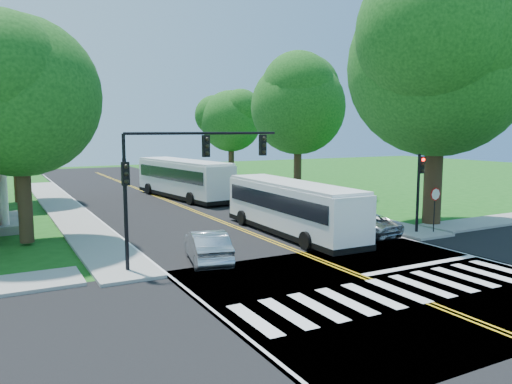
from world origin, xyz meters
TOP-DOWN VIEW (x-y plane):
  - ground at (0.00, 0.00)m, footprint 140.00×140.00m
  - road at (0.00, 18.00)m, footprint 14.00×96.00m
  - cross_road at (0.00, 0.00)m, footprint 60.00×12.00m
  - center_line at (0.00, 22.00)m, footprint 0.36×70.00m
  - edge_line_w at (-6.80, 22.00)m, footprint 0.12×70.00m
  - edge_line_e at (6.80, 22.00)m, footprint 0.12×70.00m
  - crosswalk at (0.00, -0.50)m, footprint 12.60×3.00m
  - stop_bar at (3.50, 1.60)m, footprint 6.60×0.40m
  - sidewalk_nw at (-8.30, 25.00)m, footprint 2.60×40.00m
  - sidewalk_ne at (8.30, 25.00)m, footprint 2.60×40.00m
  - tree_ne_big at (11.00, 8.00)m, footprint 10.80×10.80m
  - tree_west_near at (-11.50, 14.00)m, footprint 8.00×8.00m
  - tree_west_far at (-11.00, 30.00)m, footprint 7.60×7.60m
  - tree_east_mid at (11.50, 24.00)m, footprint 8.40×8.40m
  - tree_east_far at (12.50, 40.00)m, footprint 7.20×7.20m
  - signal_nw at (-5.86, 6.43)m, footprint 7.15×0.46m
  - signal_ne at (8.20, 6.44)m, footprint 0.30×0.46m
  - stop_sign at (9.00, 5.98)m, footprint 0.76×0.08m
  - bus_lead at (1.84, 9.78)m, footprint 2.94×11.52m
  - bus_follow at (1.66, 26.85)m, footprint 4.41×12.96m
  - hatchback at (-4.64, 6.49)m, footprint 2.47×4.66m
  - suv at (5.05, 7.66)m, footprint 2.82×4.99m
  - dark_sedan at (5.66, 18.97)m, footprint 2.14×4.71m

SIDE VIEW (x-z plane):
  - ground at x=0.00m, z-range 0.00..0.00m
  - road at x=0.00m, z-range 0.00..0.01m
  - cross_road at x=0.00m, z-range 0.00..0.01m
  - center_line at x=0.00m, z-range 0.01..0.02m
  - edge_line_w at x=-6.80m, z-range 0.01..0.02m
  - edge_line_e at x=6.80m, z-range 0.01..0.02m
  - crosswalk at x=0.00m, z-range 0.01..0.02m
  - stop_bar at x=3.50m, z-range 0.01..0.02m
  - sidewalk_nw at x=-8.30m, z-range 0.00..0.15m
  - sidewalk_ne at x=8.30m, z-range 0.00..0.15m
  - suv at x=5.05m, z-range 0.01..1.33m
  - dark_sedan at x=5.66m, z-range 0.01..1.35m
  - hatchback at x=-4.64m, z-range 0.01..1.47m
  - bus_lead at x=1.84m, z-range 0.09..3.06m
  - bus_follow at x=1.66m, z-range 0.10..3.39m
  - stop_sign at x=9.00m, z-range 0.77..3.30m
  - signal_ne at x=8.20m, z-range 0.76..5.16m
  - signal_nw at x=-5.86m, z-range 1.55..7.21m
  - tree_east_far at x=12.50m, z-range 1.69..12.03m
  - tree_west_far at x=-11.00m, z-range 1.66..12.33m
  - tree_west_near at x=-11.50m, z-range 1.83..13.23m
  - tree_east_mid at x=11.50m, z-range 1.89..13.82m
  - tree_ne_big at x=11.00m, z-range 2.17..17.08m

